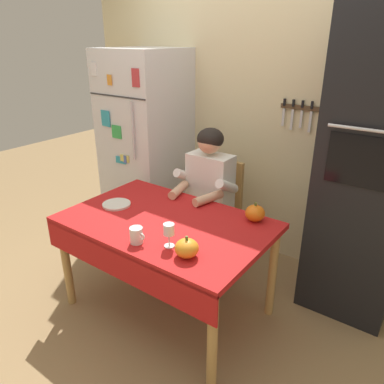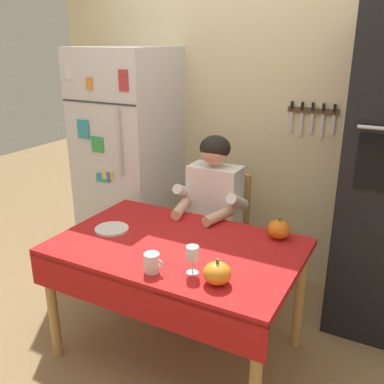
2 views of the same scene
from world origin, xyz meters
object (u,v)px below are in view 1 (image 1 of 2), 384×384
dining_table (164,232)px  seated_person (205,191)px  coffee_mug (137,235)px  wall_oven (369,172)px  pumpkin_large (187,248)px  wine_glass (169,231)px  pumpkin_medium (255,213)px  serving_tray (117,204)px  refrigerator (147,146)px  chair_behind_person (217,208)px

dining_table → seated_person: seated_person is taller
dining_table → coffee_mug: bearing=-81.5°
wall_oven → pumpkin_large: bearing=-119.7°
dining_table → pumpkin_large: (0.38, -0.25, 0.14)m
wine_glass → pumpkin_medium: (0.26, 0.60, -0.05)m
wall_oven → dining_table: bearing=-138.7°
seated_person → serving_tray: bearing=-122.1°
coffee_mug → pumpkin_large: (0.34, 0.06, 0.00)m
refrigerator → wine_glass: 1.62m
dining_table → chair_behind_person: bearing=94.8°
wall_oven → coffee_mug: size_ratio=19.49×
dining_table → seated_person: size_ratio=1.12×
chair_behind_person → seated_person: bearing=-90.0°
pumpkin_medium → wall_oven: bearing=44.5°
pumpkin_large → serving_tray: pumpkin_large is taller
refrigerator → pumpkin_medium: (1.44, -0.51, -0.10)m
pumpkin_large → wine_glass: bearing=170.2°
chair_behind_person → pumpkin_medium: 0.75m
seated_person → pumpkin_large: size_ratio=9.03×
refrigerator → pumpkin_large: (1.33, -1.13, -0.11)m
dining_table → pumpkin_medium: bearing=37.2°
serving_tray → wall_oven: bearing=31.8°
refrigerator → coffee_mug: 1.55m
chair_behind_person → coffee_mug: chair_behind_person is taller
seated_person → coffee_mug: seated_person is taller
chair_behind_person → wine_glass: size_ratio=6.22×
pumpkin_medium → serving_tray: pumpkin_medium is taller
refrigerator → pumpkin_large: size_ratio=13.05×
dining_table → pumpkin_large: size_ratio=10.15×
dining_table → wine_glass: size_ratio=9.37×
refrigerator → wall_oven: bearing=1.1°
chair_behind_person → pumpkin_large: size_ratio=6.74×
dining_table → pumpkin_medium: (0.49, 0.37, 0.14)m
dining_table → serving_tray: bearing=-179.3°
wine_glass → pumpkin_medium: size_ratio=1.12×
dining_table → wall_oven: bearing=41.3°
dining_table → pumpkin_large: pumpkin_large is taller
wall_oven → serving_tray: (-1.50, -0.93, -0.30)m
pumpkin_medium → coffee_mug: bearing=-123.2°
pumpkin_medium → wine_glass: bearing=-113.4°
wall_oven → coffee_mug: wall_oven is taller
wine_glass → chair_behind_person: bearing=106.4°
wine_glass → pumpkin_large: size_ratio=1.08×
refrigerator → pumpkin_large: bearing=-40.4°
seated_person → serving_tray: (-0.38, -0.61, 0.01)m
pumpkin_medium → pumpkin_large: bearing=-100.0°
dining_table → serving_tray: (-0.45, -0.01, 0.09)m
refrigerator → dining_table: size_ratio=1.29×
wine_glass → pumpkin_large: (0.15, -0.03, -0.05)m
wall_oven → refrigerator: bearing=-178.9°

